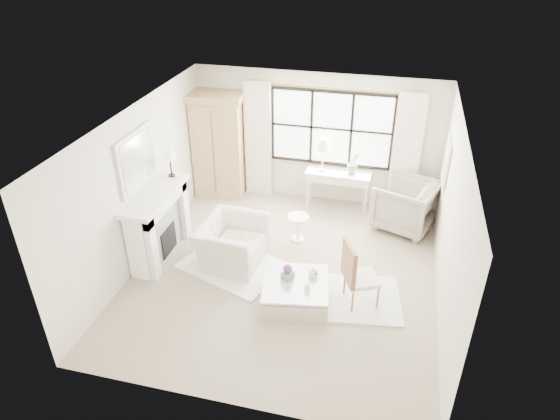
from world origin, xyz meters
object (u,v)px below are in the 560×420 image
(console_table, at_px, (337,190))
(club_armchair, at_px, (232,242))
(armoire, at_px, (218,145))
(coffee_table, at_px, (295,293))

(console_table, height_order, club_armchair, console_table)
(armoire, distance_m, club_armchair, 2.64)
(armoire, xyz_separation_m, console_table, (2.54, 0.01, -0.74))
(club_armchair, height_order, coffee_table, club_armchair)
(coffee_table, bearing_deg, club_armchair, 138.34)
(club_armchair, bearing_deg, armoire, 28.90)
(console_table, relative_size, club_armchair, 1.13)
(console_table, bearing_deg, club_armchair, -121.34)
(console_table, height_order, coffee_table, console_table)
(club_armchair, bearing_deg, coffee_table, -117.34)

